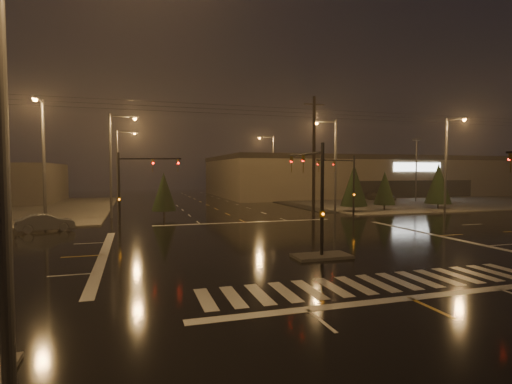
{
  "coord_description": "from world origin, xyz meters",
  "views": [
    {
      "loc": [
        -9.35,
        -22.78,
        4.53
      ],
      "look_at": [
        -0.83,
        5.08,
        3.0
      ],
      "focal_mm": 28.0,
      "sensor_mm": 36.0,
      "label": 1
    }
  ],
  "objects": [
    {
      "name": "streetlight_3",
      "position": [
        11.18,
        16.0,
        5.8
      ],
      "size": [
        2.77,
        0.32,
        10.0
      ],
      "color": "#38383A",
      "rests_on": "ground"
    },
    {
      "name": "streetlight_5",
      "position": [
        -16.0,
        11.18,
        5.8
      ],
      "size": [
        0.32,
        2.77,
        10.0
      ],
      "color": "#38383A",
      "rests_on": "ground"
    },
    {
      "name": "car_crossing",
      "position": [
        -15.79,
        10.33,
        0.66
      ],
      "size": [
        4.24,
        2.51,
        1.32
      ],
      "primitive_type": "imported",
      "rotation": [
        0.0,
        0.0,
        1.87
      ],
      "color": "slate",
      "rests_on": "ground"
    },
    {
      "name": "streetlight_6",
      "position": [
        22.0,
        11.18,
        5.8
      ],
      "size": [
        0.32,
        2.77,
        10.0
      ],
      "color": "#38383A",
      "rests_on": "ground"
    },
    {
      "name": "stop_bar_far",
      "position": [
        0.0,
        11.0,
        0.01
      ],
      "size": [
        16.0,
        0.5,
        0.01
      ],
      "primitive_type": "cube",
      "color": "beige",
      "rests_on": "ground"
    },
    {
      "name": "car_parked",
      "position": [
        26.23,
        29.18,
        0.82
      ],
      "size": [
        3.16,
        5.15,
        1.64
      ],
      "primitive_type": "imported",
      "rotation": [
        0.0,
        0.0,
        0.27
      ],
      "color": "black",
      "rests_on": "ground"
    },
    {
      "name": "parking_lot",
      "position": [
        35.0,
        28.0,
        0.04
      ],
      "size": [
        50.0,
        24.0,
        0.08
      ],
      "primitive_type": "cube",
      "color": "black",
      "rests_on": "ground"
    },
    {
      "name": "retail_building",
      "position": [
        35.0,
        45.99,
        3.84
      ],
      "size": [
        60.2,
        28.3,
        7.2
      ],
      "color": "#706150",
      "rests_on": "ground"
    },
    {
      "name": "conifer_2",
      "position": [
        25.09,
        15.99,
        3.07
      ],
      "size": [
        3.03,
        3.03,
        5.44
      ],
      "color": "black",
      "rests_on": "ground"
    },
    {
      "name": "conifer_1",
      "position": [
        18.06,
        16.47,
        2.6
      ],
      "size": [
        2.43,
        2.43,
        4.5
      ],
      "color": "black",
      "rests_on": "ground"
    },
    {
      "name": "signal_mast_median",
      "position": [
        0.0,
        -3.07,
        3.75
      ],
      "size": [
        0.25,
        4.59,
        6.0
      ],
      "color": "black",
      "rests_on": "ground"
    },
    {
      "name": "utility_pole_1",
      "position": [
        8.0,
        14.0,
        6.13
      ],
      "size": [
        2.2,
        0.32,
        12.0
      ],
      "color": "black",
      "rests_on": "ground"
    },
    {
      "name": "ground",
      "position": [
        0.0,
        0.0,
        0.0
      ],
      "size": [
        140.0,
        140.0,
        0.0
      ],
      "primitive_type": "plane",
      "color": "black",
      "rests_on": "ground"
    },
    {
      "name": "streetlight_0",
      "position": [
        -11.18,
        -15.0,
        5.8
      ],
      "size": [
        2.77,
        0.32,
        10.0
      ],
      "color": "#38383A",
      "rests_on": "ground"
    },
    {
      "name": "sidewalk_ne",
      "position": [
        30.0,
        30.0,
        0.06
      ],
      "size": [
        36.0,
        36.0,
        0.12
      ],
      "primitive_type": "cube",
      "color": "#423F3B",
      "rests_on": "ground"
    },
    {
      "name": "stop_bar_near",
      "position": [
        0.0,
        -11.0,
        0.01
      ],
      "size": [
        16.0,
        0.5,
        0.01
      ],
      "primitive_type": "cube",
      "color": "beige",
      "rests_on": "ground"
    },
    {
      "name": "conifer_3",
      "position": [
        -6.62,
        16.61,
        2.54
      ],
      "size": [
        2.36,
        2.36,
        4.39
      ],
      "color": "black",
      "rests_on": "ground"
    },
    {
      "name": "streetlight_2",
      "position": [
        -11.18,
        34.0,
        5.8
      ],
      "size": [
        2.77,
        0.32,
        10.0
      ],
      "color": "#38383A",
      "rests_on": "ground"
    },
    {
      "name": "signal_mast_nw",
      "position": [
        -9.5,
        10.14,
        3.79
      ],
      "size": [
        4.84,
        1.86,
        6.0
      ],
      "color": "black",
      "rests_on": "ground"
    },
    {
      "name": "streetlight_4",
      "position": [
        11.18,
        36.0,
        5.8
      ],
      "size": [
        2.77,
        0.32,
        10.0
      ],
      "color": "#38383A",
      "rests_on": "ground"
    },
    {
      "name": "signal_mast_ne",
      "position": [
        9.5,
        10.14,
        3.79
      ],
      "size": [
        4.84,
        1.86,
        6.0
      ],
      "color": "black",
      "rests_on": "ground"
    },
    {
      "name": "conifer_0",
      "position": [
        13.69,
        15.8,
        2.99
      ],
      "size": [
        2.93,
        2.93,
        5.28
      ],
      "color": "black",
      "rests_on": "ground"
    },
    {
      "name": "streetlight_1",
      "position": [
        -11.18,
        18.0,
        5.8
      ],
      "size": [
        2.77,
        0.32,
        10.0
      ],
      "color": "#38383A",
      "rests_on": "ground"
    },
    {
      "name": "median_island",
      "position": [
        0.0,
        -4.0,
        0.07
      ],
      "size": [
        3.0,
        1.6,
        0.15
      ],
      "primitive_type": "cube",
      "color": "#423F3B",
      "rests_on": "ground"
    },
    {
      "name": "crosswalk",
      "position": [
        0.0,
        -9.0,
        0.01
      ],
      "size": [
        15.0,
        2.6,
        0.01
      ],
      "primitive_type": "cube",
      "color": "beige",
      "rests_on": "ground"
    }
  ]
}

